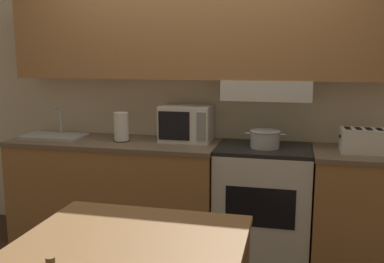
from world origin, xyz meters
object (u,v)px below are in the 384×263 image
at_px(toaster, 363,140).
at_px(paper_towel_roll, 121,127).
at_px(stove_range, 262,201).
at_px(microwave, 187,123).
at_px(cooking_pot, 265,138).
at_px(dining_table, 134,258).
at_px(sink_basin, 54,135).

bearing_deg(toaster, paper_towel_roll, 179.86).
xyz_separation_m(stove_range, microwave, (-0.66, 0.11, 0.61)).
bearing_deg(cooking_pot, microwave, 168.79).
xyz_separation_m(stove_range, dining_table, (-0.51, -1.58, 0.21)).
bearing_deg(paper_towel_roll, stove_range, 1.59).
xyz_separation_m(paper_towel_roll, dining_table, (0.69, -1.54, -0.37)).
distance_m(toaster, paper_towel_roll, 1.93).
relative_size(stove_range, microwave, 2.15).
bearing_deg(paper_towel_roll, dining_table, -65.99).
relative_size(microwave, paper_towel_roll, 1.72).
height_order(toaster, sink_basin, sink_basin).
distance_m(toaster, sink_basin, 2.58).
distance_m(toaster, dining_table, 2.01).
relative_size(sink_basin, paper_towel_roll, 2.19).
bearing_deg(paper_towel_roll, cooking_pot, 0.44).
bearing_deg(stove_range, paper_towel_roll, -178.41).
bearing_deg(stove_range, sink_basin, -179.51).
bearing_deg(microwave, cooking_pot, -11.21).
relative_size(stove_range, paper_towel_roll, 3.69).
xyz_separation_m(toaster, paper_towel_roll, (-1.93, 0.00, 0.03)).
height_order(microwave, sink_basin, microwave).
height_order(sink_basin, paper_towel_roll, sink_basin).
distance_m(microwave, paper_towel_roll, 0.56).
height_order(stove_range, sink_basin, sink_basin).
bearing_deg(cooking_pot, toaster, -1.11).
bearing_deg(stove_range, toaster, -3.00).
bearing_deg(toaster, microwave, 173.99).
bearing_deg(paper_towel_roll, sink_basin, 178.44).
relative_size(cooking_pot, paper_towel_roll, 1.29).
bearing_deg(dining_table, sink_basin, 130.54).
distance_m(cooking_pot, toaster, 0.72).
xyz_separation_m(stove_range, paper_towel_roll, (-1.20, -0.03, 0.58)).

